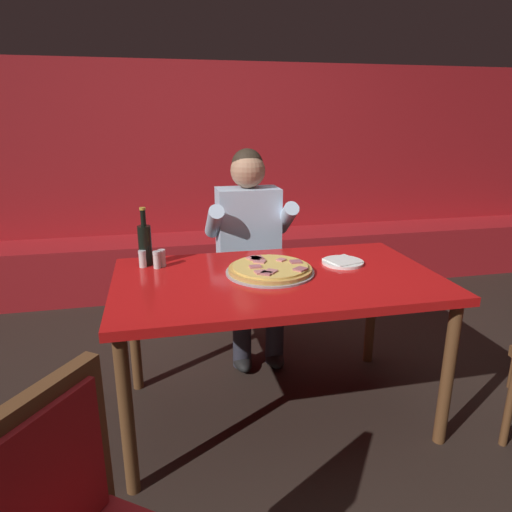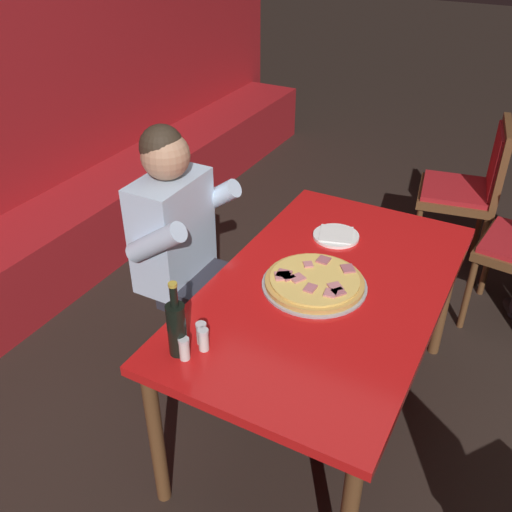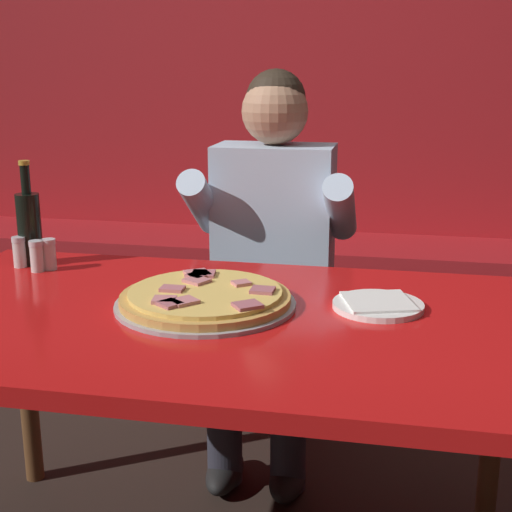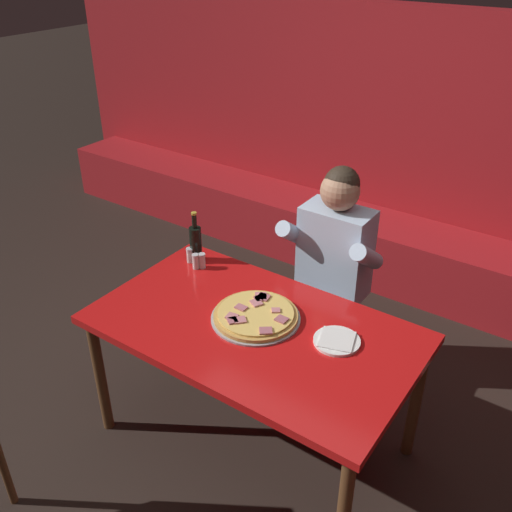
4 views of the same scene
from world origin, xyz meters
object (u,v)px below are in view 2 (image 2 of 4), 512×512
Objects in this scene: beer_bottle at (177,327)px; shaker_red_pepper_flakes at (202,334)px; shaker_oregano at (184,350)px; shaker_black_pepper at (204,341)px; pizza at (314,282)px; main_dining_table at (326,301)px; plate_white_paper at (336,236)px; diner_seated_blue_shirt at (189,249)px; dining_chair_side_aisle at (472,185)px.

beer_bottle is 0.11m from shaker_red_pepper_flakes.
shaker_oregano is 1.00× the size of shaker_black_pepper.
pizza is 0.63m from shaker_oregano.
main_dining_table is 0.61m from shaker_black_pepper.
pizza is at bearing -19.78° from shaker_black_pepper.
plate_white_paper is 0.72× the size of beer_bottle.
diner_seated_blue_shirt is at bearing 37.91° from shaker_red_pepper_flakes.
beer_bottle reaches higher than dining_chair_side_aisle.
shaker_black_pepper is at bearing 172.18° from plate_white_paper.
shaker_black_pepper is at bearing 165.88° from dining_chair_side_aisle.
main_dining_table is 17.51× the size of shaker_oregano.
shaker_red_pepper_flakes is (0.08, -0.04, -0.07)m from beer_bottle.
dining_chair_side_aisle is at bearing -15.47° from beer_bottle.
shaker_oregano and shaker_red_pepper_flakes have the same top height.
main_dining_table is at bearing -23.65° from shaker_oregano.
shaker_black_pepper is at bearing 160.22° from pizza.
main_dining_table is at bearing -91.28° from diner_seated_blue_shirt.
main_dining_table is at bearing -26.99° from beer_bottle.
dining_chair_side_aisle reaches higher than shaker_black_pepper.
main_dining_table is 0.11m from pizza.
diner_seated_blue_shirt is at bearing 148.01° from dining_chair_side_aisle.
shaker_oregano is 0.07× the size of diner_seated_blue_shirt.
beer_bottle is 3.40× the size of shaker_black_pepper.
shaker_red_pepper_flakes is 0.07× the size of diner_seated_blue_shirt.
dining_chair_side_aisle reaches higher than plate_white_paper.
shaker_black_pepper is (-0.55, 0.24, 0.11)m from main_dining_table.
shaker_oregano is 0.76m from diner_seated_blue_shirt.
shaker_oregano is (-0.62, 0.27, 0.11)m from main_dining_table.
beer_bottle is 0.08m from shaker_oregano.
diner_seated_blue_shirt is 1.31× the size of dining_chair_side_aisle.
main_dining_table is 3.56× the size of pizza.
dining_chair_side_aisle is (1.56, -0.98, -0.12)m from diner_seated_blue_shirt.
dining_chair_side_aisle is (1.21, -0.41, -0.17)m from plate_white_paper.
shaker_black_pepper is 0.07× the size of diner_seated_blue_shirt.
main_dining_table is at bearing 169.32° from dining_chair_side_aisle.
plate_white_paper is 1.28m from dining_chair_side_aisle.
pizza is at bearing -23.07° from shaker_red_pepper_flakes.
plate_white_paper is (0.37, 0.11, 0.08)m from main_dining_table.
pizza is 0.40m from plate_white_paper.
shaker_red_pepper_flakes reaches higher than pizza.
main_dining_table is 1.55× the size of dining_chair_side_aisle.
plate_white_paper is 1.00m from beer_bottle.
shaker_red_pepper_flakes is (0.09, -0.01, 0.00)m from shaker_oregano.
dining_chair_side_aisle is (1.60, -0.35, -0.18)m from pizza.
shaker_red_pepper_flakes is (-0.52, 0.26, 0.11)m from main_dining_table.
shaker_red_pepper_flakes is 2.18m from dining_chair_side_aisle.
shaker_red_pepper_flakes is at bearing -29.56° from beer_bottle.
shaker_red_pepper_flakes reaches higher than plate_white_paper.
beer_bottle is at bearing 127.86° from shaker_black_pepper.
plate_white_paper is 0.22× the size of dining_chair_side_aisle.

